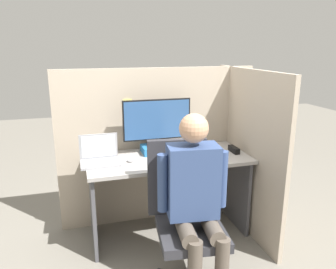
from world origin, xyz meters
name	(u,v)px	position (x,y,z in m)	size (l,w,h in m)	color
ground_plane	(178,252)	(0.00, 0.00, 0.00)	(12.00, 12.00, 0.00)	slate
cubicle_panel_back	(159,146)	(0.00, 0.65, 0.75)	(1.92, 0.05, 1.51)	tan
cubicle_panel_right	(247,152)	(0.74, 0.25, 0.75)	(0.04, 1.25, 1.51)	tan
desk	(168,177)	(0.00, 0.31, 0.56)	(1.42, 0.63, 0.75)	#9E9993
paper_box	(157,149)	(-0.06, 0.46, 0.79)	(0.28, 0.20, 0.07)	#236BAD
monitor	(157,121)	(-0.06, 0.47, 1.04)	(0.62, 0.18, 0.43)	black
laptop	(100,158)	(-0.59, 0.32, 0.80)	(0.32, 0.22, 0.24)	#99999E
mouse	(131,160)	(-0.34, 0.27, 0.77)	(0.06, 0.04, 0.04)	silver
stapler	(234,150)	(0.62, 0.28, 0.78)	(0.05, 0.15, 0.05)	black
carrot_toy	(166,161)	(-0.06, 0.15, 0.77)	(0.04, 0.13, 0.04)	orange
office_chair	(185,213)	(-0.05, -0.29, 0.53)	(0.54, 0.59, 1.05)	#2D2D33
person	(196,194)	(-0.03, -0.45, 0.75)	(0.48, 0.42, 1.29)	brown
coffee_mug	(200,144)	(0.35, 0.46, 0.80)	(0.09, 0.09, 0.10)	#232328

